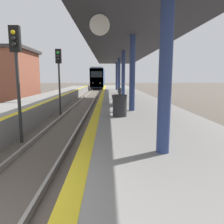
{
  "coord_description": "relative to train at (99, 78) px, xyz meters",
  "views": [
    {
      "loc": [
        2.11,
        -2.48,
        2.44
      ],
      "look_at": [
        2.58,
        20.76,
        -1.23
      ],
      "focal_mm": 35.0,
      "sensor_mm": 36.0,
      "label": 1
    }
  ],
  "objects": [
    {
      "name": "trash_bin",
      "position": [
        2.57,
        -43.55,
        -0.9
      ],
      "size": [
        0.55,
        0.55,
        0.82
      ],
      "color": "#262628",
      "rests_on": "platform_right"
    },
    {
      "name": "station_canopy",
      "position": [
        3.19,
        -36.56,
        1.96
      ],
      "size": [
        4.31,
        27.62,
        3.44
      ],
      "color": "navy",
      "rests_on": "platform_right"
    },
    {
      "name": "signal_near",
      "position": [
        -1.15,
        -43.66,
        0.68
      ],
      "size": [
        0.36,
        0.31,
        4.24
      ],
      "color": "#2D2D2D",
      "rests_on": "ground"
    },
    {
      "name": "signal_mid",
      "position": [
        -1.02,
        -37.39,
        0.68
      ],
      "size": [
        0.36,
        0.31,
        4.24
      ],
      "color": "#2D2D2D",
      "rests_on": "ground"
    },
    {
      "name": "bench",
      "position": [
        2.63,
        -39.98,
        -0.83
      ],
      "size": [
        0.44,
        1.55,
        0.92
      ],
      "color": "#28282D",
      "rests_on": "platform_right"
    },
    {
      "name": "train",
      "position": [
        0.0,
        0.0,
        0.0
      ],
      "size": [
        2.65,
        19.07,
        4.52
      ],
      "color": "black",
      "rests_on": "ground"
    }
  ]
}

